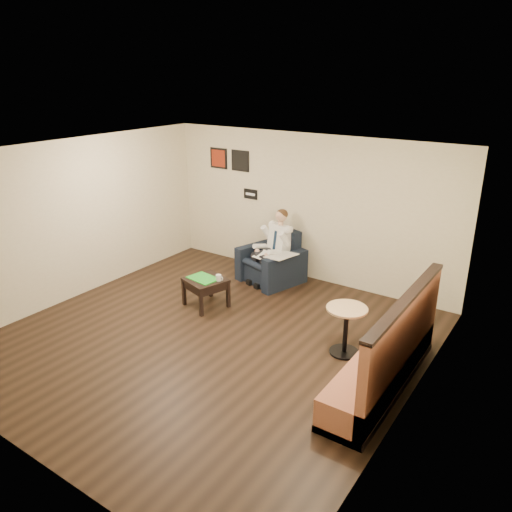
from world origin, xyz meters
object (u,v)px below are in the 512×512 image
Objects in this scene: green_folder at (203,278)px; cafe_table at (346,331)px; seated_man at (266,250)px; banquette at (384,341)px; side_table at (206,292)px; coffee_mug at (219,278)px; smartphone at (216,277)px; armchair at (271,257)px.

green_folder is 0.69× the size of cafe_table.
seated_man reaches higher than cafe_table.
side_table is at bearing 170.77° from banquette.
banquette is (3.41, -0.54, 0.15)m from green_folder.
side_table is 0.85× the size of cafe_table.
cafe_table is at bearing -3.35° from coffee_mug.
green_folder is at bearing -103.96° from smartphone.
green_folder is 0.22m from smartphone.
cafe_table reaches higher than coffee_mug.
armchair reaches higher than coffee_mug.
cafe_table is (2.69, -0.06, -0.15)m from green_folder.
side_table is (-0.30, -1.44, -0.41)m from seated_man.
banquette is (3.03, -2.11, 0.17)m from armchair.
smartphone is at bearing 55.13° from side_table.
side_table is at bearing -85.66° from armchair.
armchair is 9.39× the size of coffee_mug.
seated_man is at bearing -90.00° from armchair.
coffee_mug is at bearing 168.89° from banquette.
cafe_table reaches higher than side_table.
armchair is 1.50m from coffee_mug.
side_table is at bearing -85.29° from seated_man.
armchair is 0.22m from seated_man.
seated_man reaches higher than smartphone.
side_table is at bearing 178.42° from cafe_table.
coffee_mug reaches higher than smartphone.
coffee_mug is at bearing 16.18° from side_table.
side_table is 1.22× the size of green_folder.
coffee_mug is at bearing -77.42° from armchair.
armchair is 1.38× the size of cafe_table.
coffee_mug is (0.23, 0.07, 0.31)m from side_table.
banquette is 3.53× the size of cafe_table.
coffee_mug is 0.68× the size of smartphone.
green_folder is at bearing 178.68° from cafe_table.
seated_man is at bearing 147.17° from cafe_table.
smartphone is 0.22× the size of cafe_table.
armchair is at bearing 90.00° from seated_man.
coffee_mug is (-0.07, -1.37, -0.11)m from seated_man.
armchair reaches higher than smartphone.
seated_man is 2.15× the size of side_table.
smartphone is at bearing 174.86° from cafe_table.
green_folder is 3.45m from banquette.
banquette reaches higher than green_folder.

